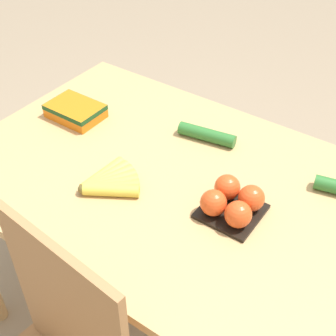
% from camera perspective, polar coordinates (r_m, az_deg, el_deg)
% --- Properties ---
extents(ground_plane, '(12.00, 12.00, 0.00)m').
position_cam_1_polar(ground_plane, '(1.97, -0.00, -18.17)').
color(ground_plane, gray).
extents(dining_table, '(1.26, 0.86, 0.78)m').
position_cam_1_polar(dining_table, '(1.45, -0.00, -4.26)').
color(dining_table, tan).
rests_on(dining_table, ground_plane).
extents(banana_bunch, '(0.16, 0.17, 0.03)m').
position_cam_1_polar(banana_bunch, '(1.34, -7.30, -1.72)').
color(banana_bunch, brown).
rests_on(banana_bunch, dining_table).
extents(tomato_pack, '(0.16, 0.16, 0.08)m').
position_cam_1_polar(tomato_pack, '(1.25, 7.85, -4.13)').
color(tomato_pack, black).
rests_on(tomato_pack, dining_table).
extents(carrot_bag, '(0.18, 0.13, 0.05)m').
position_cam_1_polar(carrot_bag, '(1.64, -11.23, 6.95)').
color(carrot_bag, orange).
rests_on(carrot_bag, dining_table).
extents(cucumber_near, '(0.19, 0.07, 0.04)m').
position_cam_1_polar(cucumber_near, '(1.51, 4.79, 4.06)').
color(cucumber_near, '#2D702D').
rests_on(cucumber_near, dining_table).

